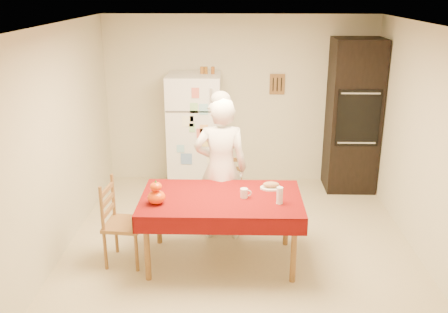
{
  "coord_description": "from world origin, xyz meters",
  "views": [
    {
      "loc": [
        -0.05,
        -5.08,
        2.88
      ],
      "look_at": [
        -0.18,
        0.2,
        1.06
      ],
      "focal_mm": 40.0,
      "sensor_mm": 36.0,
      "label": 1
    }
  ],
  "objects_px": {
    "oven_cabinet": "(353,116)",
    "seated_woman": "(221,169)",
    "refrigerator": "(195,133)",
    "dining_table": "(221,203)",
    "chair_left": "(119,219)",
    "chair_far": "(226,188)",
    "wine_glass": "(280,195)",
    "coffee_mug": "(244,193)",
    "bread_plate": "(271,188)",
    "pumpkin_lower": "(156,197)"
  },
  "relations": [
    {
      "from": "chair_left",
      "to": "seated_woman",
      "type": "distance_m",
      "value": 1.3
    },
    {
      "from": "chair_far",
      "to": "wine_glass",
      "type": "relative_size",
      "value": 5.4
    },
    {
      "from": "seated_woman",
      "to": "coffee_mug",
      "type": "relative_size",
      "value": 17.17
    },
    {
      "from": "seated_woman",
      "to": "coffee_mug",
      "type": "xyz_separation_m",
      "value": [
        0.26,
        -0.6,
        -0.05
      ]
    },
    {
      "from": "refrigerator",
      "to": "bread_plate",
      "type": "height_order",
      "value": "refrigerator"
    },
    {
      "from": "oven_cabinet",
      "to": "bread_plate",
      "type": "height_order",
      "value": "oven_cabinet"
    },
    {
      "from": "wine_glass",
      "to": "chair_far",
      "type": "bearing_deg",
      "value": 119.14
    },
    {
      "from": "seated_woman",
      "to": "wine_glass",
      "type": "distance_m",
      "value": 0.97
    },
    {
      "from": "seated_woman",
      "to": "dining_table",
      "type": "bearing_deg",
      "value": 90.31
    },
    {
      "from": "chair_left",
      "to": "pumpkin_lower",
      "type": "xyz_separation_m",
      "value": [
        0.44,
        -0.15,
        0.32
      ]
    },
    {
      "from": "bread_plate",
      "to": "chair_far",
      "type": "bearing_deg",
      "value": 128.71
    },
    {
      "from": "dining_table",
      "to": "seated_woman",
      "type": "bearing_deg",
      "value": 92.11
    },
    {
      "from": "oven_cabinet",
      "to": "bread_plate",
      "type": "relative_size",
      "value": 9.17
    },
    {
      "from": "chair_left",
      "to": "bread_plate",
      "type": "xyz_separation_m",
      "value": [
        1.64,
        0.28,
        0.26
      ]
    },
    {
      "from": "oven_cabinet",
      "to": "coffee_mug",
      "type": "distance_m",
      "value": 2.71
    },
    {
      "from": "wine_glass",
      "to": "seated_woman",
      "type": "bearing_deg",
      "value": 130.32
    },
    {
      "from": "bread_plate",
      "to": "chair_left",
      "type": "bearing_deg",
      "value": -170.47
    },
    {
      "from": "refrigerator",
      "to": "seated_woman",
      "type": "xyz_separation_m",
      "value": [
        0.43,
        -1.53,
        0.01
      ]
    },
    {
      "from": "dining_table",
      "to": "chair_left",
      "type": "relative_size",
      "value": 1.79
    },
    {
      "from": "bread_plate",
      "to": "dining_table",
      "type": "bearing_deg",
      "value": -155.63
    },
    {
      "from": "chair_left",
      "to": "bread_plate",
      "type": "relative_size",
      "value": 3.96
    },
    {
      "from": "oven_cabinet",
      "to": "bread_plate",
      "type": "distance_m",
      "value": 2.34
    },
    {
      "from": "pumpkin_lower",
      "to": "wine_glass",
      "type": "distance_m",
      "value": 1.26
    },
    {
      "from": "coffee_mug",
      "to": "bread_plate",
      "type": "height_order",
      "value": "coffee_mug"
    },
    {
      "from": "refrigerator",
      "to": "dining_table",
      "type": "height_order",
      "value": "refrigerator"
    },
    {
      "from": "dining_table",
      "to": "refrigerator",
      "type": "bearing_deg",
      "value": 101.9
    },
    {
      "from": "dining_table",
      "to": "pumpkin_lower",
      "type": "bearing_deg",
      "value": -164.99
    },
    {
      "from": "dining_table",
      "to": "pumpkin_lower",
      "type": "relative_size",
      "value": 9.11
    },
    {
      "from": "bread_plate",
      "to": "coffee_mug",
      "type": "bearing_deg",
      "value": -140.54
    },
    {
      "from": "pumpkin_lower",
      "to": "coffee_mug",
      "type": "bearing_deg",
      "value": 10.97
    },
    {
      "from": "coffee_mug",
      "to": "bread_plate",
      "type": "distance_m",
      "value": 0.39
    },
    {
      "from": "wine_glass",
      "to": "refrigerator",
      "type": "bearing_deg",
      "value": 114.89
    },
    {
      "from": "oven_cabinet",
      "to": "chair_far",
      "type": "bearing_deg",
      "value": -144.12
    },
    {
      "from": "chair_far",
      "to": "pumpkin_lower",
      "type": "height_order",
      "value": "chair_far"
    },
    {
      "from": "oven_cabinet",
      "to": "coffee_mug",
      "type": "relative_size",
      "value": 22.0
    },
    {
      "from": "dining_table",
      "to": "wine_glass",
      "type": "xyz_separation_m",
      "value": [
        0.6,
        -0.14,
        0.16
      ]
    },
    {
      "from": "dining_table",
      "to": "wine_glass",
      "type": "bearing_deg",
      "value": -13.08
    },
    {
      "from": "dining_table",
      "to": "chair_far",
      "type": "height_order",
      "value": "chair_far"
    },
    {
      "from": "wine_glass",
      "to": "coffee_mug",
      "type": "bearing_deg",
      "value": 159.13
    },
    {
      "from": "dining_table",
      "to": "chair_left",
      "type": "height_order",
      "value": "chair_left"
    },
    {
      "from": "dining_table",
      "to": "bread_plate",
      "type": "bearing_deg",
      "value": 24.37
    },
    {
      "from": "chair_left",
      "to": "coffee_mug",
      "type": "xyz_separation_m",
      "value": [
        1.34,
        0.03,
        0.3
      ]
    },
    {
      "from": "oven_cabinet",
      "to": "seated_woman",
      "type": "bearing_deg",
      "value": -139.68
    },
    {
      "from": "seated_woman",
      "to": "chair_far",
      "type": "bearing_deg",
      "value": -104.1
    },
    {
      "from": "pumpkin_lower",
      "to": "oven_cabinet",
      "type": "bearing_deg",
      "value": 43.3
    },
    {
      "from": "chair_far",
      "to": "pumpkin_lower",
      "type": "relative_size",
      "value": 5.09
    },
    {
      "from": "seated_woman",
      "to": "coffee_mug",
      "type": "distance_m",
      "value": 0.65
    },
    {
      "from": "oven_cabinet",
      "to": "pumpkin_lower",
      "type": "relative_size",
      "value": 11.8
    },
    {
      "from": "refrigerator",
      "to": "bread_plate",
      "type": "relative_size",
      "value": 7.08
    },
    {
      "from": "chair_left",
      "to": "seated_woman",
      "type": "height_order",
      "value": "seated_woman"
    }
  ]
}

